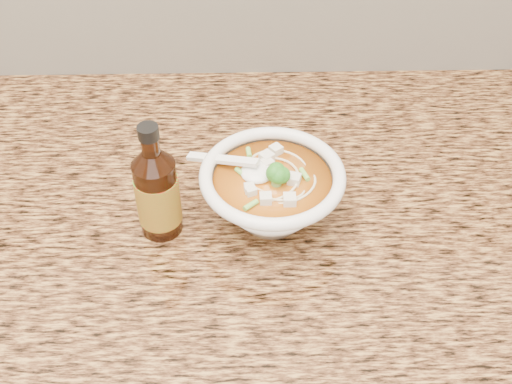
{
  "coord_description": "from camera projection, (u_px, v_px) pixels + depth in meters",
  "views": [
    {
      "loc": [
        0.17,
        1.08,
        1.5
      ],
      "look_at": [
        0.18,
        1.65,
        0.95
      ],
      "focal_mm": 45.0,
      "sensor_mm": 36.0,
      "label": 1
    }
  ],
  "objects": [
    {
      "name": "hot_sauce_bottle",
      "position": [
        157.0,
        193.0,
        0.77
      ],
      "size": [
        0.07,
        0.07,
        0.16
      ],
      "rotation": [
        0.0,
        0.0,
        -0.41
      ],
      "color": "#321406",
      "rests_on": "counter_slab"
    },
    {
      "name": "soup_bowl",
      "position": [
        272.0,
        194.0,
        0.8
      ],
      "size": [
        0.2,
        0.18,
        0.1
      ],
      "rotation": [
        0.0,
        0.0,
        0.32
      ],
      "color": "white",
      "rests_on": "counter_slab"
    },
    {
      "name": "cabinet",
      "position": [
        156.0,
        384.0,
        1.18
      ],
      "size": [
        4.0,
        0.65,
        0.86
      ],
      "primitive_type": "cube",
      "color": "#321E0F",
      "rests_on": "ground"
    },
    {
      "name": "counter_slab",
      "position": [
        119.0,
        215.0,
        0.86
      ],
      "size": [
        4.0,
        0.68,
        0.04
      ],
      "primitive_type": "cube",
      "color": "#AA7A3E",
      "rests_on": "cabinet"
    }
  ]
}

